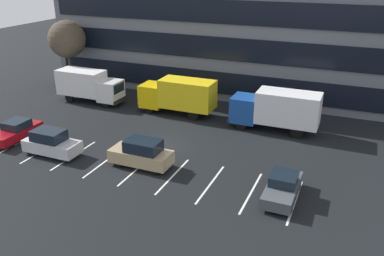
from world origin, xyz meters
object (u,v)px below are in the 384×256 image
(sedan_maroon, at_px, (16,131))
(box_truck_blue, at_px, (277,109))
(bare_tree, at_px, (67,39))
(box_truck_yellow_all, at_px, (178,95))
(suv_silver, at_px, (51,143))
(suv_tan, at_px, (142,154))
(sedan_charcoal, at_px, (283,187))
(box_truck_white, at_px, (89,85))

(sedan_maroon, bearing_deg, box_truck_blue, 28.07)
(box_truck_blue, bearing_deg, bare_tree, 172.01)
(box_truck_yellow_all, height_order, suv_silver, box_truck_yellow_all)
(box_truck_yellow_all, xyz_separation_m, suv_tan, (2.08, -10.93, -0.96))
(box_truck_blue, height_order, suv_tan, box_truck_blue)
(box_truck_blue, bearing_deg, suv_tan, -125.48)
(box_truck_blue, xyz_separation_m, box_truck_yellow_all, (-9.55, 0.45, -0.05))
(box_truck_blue, height_order, box_truck_yellow_all, box_truck_blue)
(box_truck_blue, height_order, bare_tree, bare_tree)
(sedan_charcoal, bearing_deg, box_truck_blue, 104.46)
(box_truck_yellow_all, distance_m, sedan_charcoal, 16.76)
(box_truck_yellow_all, relative_size, bare_tree, 0.96)
(suv_tan, bearing_deg, sedan_charcoal, -1.96)
(suv_tan, bearing_deg, bare_tree, 140.83)
(box_truck_yellow_all, distance_m, suv_silver, 13.08)
(box_truck_yellow_all, height_order, sedan_maroon, box_truck_yellow_all)
(sedan_maroon, bearing_deg, suv_tan, -0.51)
(sedan_charcoal, relative_size, sedan_maroon, 0.98)
(box_truck_white, relative_size, box_truck_yellow_all, 0.96)
(sedan_charcoal, relative_size, suv_silver, 1.00)
(box_truck_white, bearing_deg, suv_tan, -41.14)
(box_truck_blue, bearing_deg, sedan_charcoal, -75.54)
(box_truck_blue, height_order, suv_silver, box_truck_blue)
(box_truck_yellow_all, bearing_deg, box_truck_blue, -2.72)
(box_truck_blue, xyz_separation_m, suv_silver, (-14.76, -11.50, -1.05))
(box_truck_blue, relative_size, sedan_maroon, 1.71)
(box_truck_blue, xyz_separation_m, sedan_maroon, (-19.44, -10.37, -1.25))
(box_truck_blue, bearing_deg, box_truck_white, 179.52)
(sedan_charcoal, height_order, bare_tree, bare_tree)
(box_truck_yellow_all, bearing_deg, sedan_maroon, -132.43)
(box_truck_blue, height_order, sedan_charcoal, box_truck_blue)
(suv_silver, xyz_separation_m, sedan_maroon, (-4.67, 1.13, -0.20))
(box_truck_white, xyz_separation_m, box_truck_blue, (19.64, -0.17, 0.14))
(box_truck_yellow_all, bearing_deg, bare_tree, 168.72)
(sedan_charcoal, height_order, sedan_maroon, sedan_maroon)
(sedan_maroon, distance_m, suv_tan, 11.98)
(suv_tan, bearing_deg, sedan_maroon, 179.49)
(suv_silver, bearing_deg, sedan_charcoal, 2.19)
(suv_silver, xyz_separation_m, bare_tree, (-9.78, 14.94, 4.73))
(suv_silver, bearing_deg, box_truck_yellow_all, 66.42)
(sedan_charcoal, xyz_separation_m, bare_tree, (-27.34, 14.27, 4.95))
(box_truck_yellow_all, relative_size, sedan_charcoal, 1.70)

